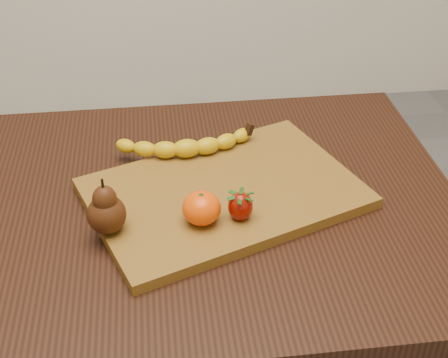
{
  "coord_description": "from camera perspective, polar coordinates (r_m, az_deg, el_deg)",
  "views": [
    {
      "loc": [
        -0.02,
        -0.86,
        1.41
      ],
      "look_at": [
        0.09,
        -0.0,
        0.8
      ],
      "focal_mm": 50.0,
      "sensor_mm": 36.0,
      "label": 1
    }
  ],
  "objects": [
    {
      "name": "strawberry",
      "position": [
        1.0,
        1.51,
        -2.42
      ],
      "size": [
        0.05,
        0.05,
        0.05
      ],
      "primitive_type": null,
      "rotation": [
        0.0,
        0.0,
        0.28
      ],
      "color": "#870D03",
      "rests_on": "cutting_board"
    },
    {
      "name": "table",
      "position": [
        1.14,
        -4.5,
        -5.95
      ],
      "size": [
        1.0,
        0.7,
        0.76
      ],
      "color": "black",
      "rests_on": "ground"
    },
    {
      "name": "pear",
      "position": [
        0.98,
        -10.78,
        -2.4
      ],
      "size": [
        0.08,
        0.08,
        0.1
      ],
      "primitive_type": null,
      "rotation": [
        0.0,
        0.0,
        0.28
      ],
      "color": "#401E0A",
      "rests_on": "cutting_board"
    },
    {
      "name": "cutting_board",
      "position": [
        1.08,
        -0.0,
        -1.3
      ],
      "size": [
        0.53,
        0.44,
        0.02
      ],
      "primitive_type": "cube",
      "rotation": [
        0.0,
        0.0,
        0.36
      ],
      "color": "brown",
      "rests_on": "table"
    },
    {
      "name": "mandarin",
      "position": [
        0.99,
        -2.07,
        -2.67
      ],
      "size": [
        0.08,
        0.08,
        0.05
      ],
      "primitive_type": "ellipsoid",
      "rotation": [
        0.0,
        0.0,
        0.25
      ],
      "color": "#FC4C02",
      "rests_on": "cutting_board"
    },
    {
      "name": "banana",
      "position": [
        1.15,
        -3.43,
        2.81
      ],
      "size": [
        0.22,
        0.07,
        0.03
      ],
      "primitive_type": null,
      "rotation": [
        0.0,
        0.0,
        0.05
      ],
      "color": "#DDB60A",
      "rests_on": "cutting_board"
    }
  ]
}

